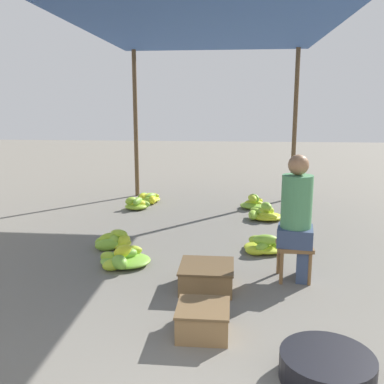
% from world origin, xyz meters
% --- Properties ---
extents(canopy_post_back_left, '(0.08, 0.08, 2.73)m').
position_xyz_m(canopy_post_back_left, '(-1.48, 6.92, 1.36)').
color(canopy_post_back_left, brown).
rests_on(canopy_post_back_left, ground).
extents(canopy_post_back_right, '(0.08, 0.08, 2.73)m').
position_xyz_m(canopy_post_back_right, '(1.48, 6.92, 1.36)').
color(canopy_post_back_right, brown).
rests_on(canopy_post_back_right, ground).
extents(canopy_tarp, '(3.36, 7.02, 0.04)m').
position_xyz_m(canopy_tarp, '(0.00, 3.61, 2.75)').
color(canopy_tarp, '#33569E').
rests_on(canopy_tarp, canopy_post_front_left).
extents(stool, '(0.34, 0.34, 0.37)m').
position_xyz_m(stool, '(0.99, 3.04, 0.30)').
color(stool, brown).
rests_on(stool, ground).
extents(vendor_seated, '(0.39, 0.39, 1.27)m').
position_xyz_m(vendor_seated, '(1.01, 3.04, 0.65)').
color(vendor_seated, '#384766').
rests_on(vendor_seated, ground).
extents(basin_black, '(0.60, 0.60, 0.17)m').
position_xyz_m(basin_black, '(0.98, 1.40, 0.09)').
color(basin_black, black).
rests_on(basin_black, ground).
extents(banana_pile_left_0, '(0.59, 0.58, 0.23)m').
position_xyz_m(banana_pile_left_0, '(-0.82, 3.23, 0.08)').
color(banana_pile_left_0, yellow).
rests_on(banana_pile_left_0, ground).
extents(banana_pile_left_1, '(0.43, 0.33, 0.21)m').
position_xyz_m(banana_pile_left_1, '(-1.23, 5.82, 0.08)').
color(banana_pile_left_1, '#97C131').
rests_on(banana_pile_left_1, ground).
extents(banana_pile_left_2, '(0.48, 0.45, 0.20)m').
position_xyz_m(banana_pile_left_2, '(-1.08, 3.82, 0.08)').
color(banana_pile_left_2, '#C5D329').
rests_on(banana_pile_left_2, ground).
extents(banana_pile_left_3, '(0.47, 0.49, 0.18)m').
position_xyz_m(banana_pile_left_3, '(-1.16, 6.34, 0.08)').
color(banana_pile_left_3, '#7DB636').
rests_on(banana_pile_left_3, ground).
extents(banana_pile_right_0, '(0.53, 0.45, 0.28)m').
position_xyz_m(banana_pile_right_0, '(0.86, 5.34, 0.09)').
color(banana_pile_right_0, '#ADCA2D').
rests_on(banana_pile_right_0, ground).
extents(banana_pile_right_1, '(0.51, 0.53, 0.23)m').
position_xyz_m(banana_pile_right_1, '(0.76, 3.84, 0.07)').
color(banana_pile_right_1, '#86BA34').
rests_on(banana_pile_right_1, ground).
extents(banana_pile_right_2, '(0.47, 0.42, 0.25)m').
position_xyz_m(banana_pile_right_2, '(0.74, 6.07, 0.09)').
color(banana_pile_right_2, yellow).
rests_on(banana_pile_right_2, ground).
extents(crate_near, '(0.40, 0.40, 0.23)m').
position_xyz_m(crate_near, '(0.16, 1.89, 0.11)').
color(crate_near, olive).
rests_on(crate_near, ground).
extents(crate_mid, '(0.51, 0.51, 0.23)m').
position_xyz_m(crate_mid, '(0.13, 2.73, 0.12)').
color(crate_mid, brown).
rests_on(crate_mid, ground).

